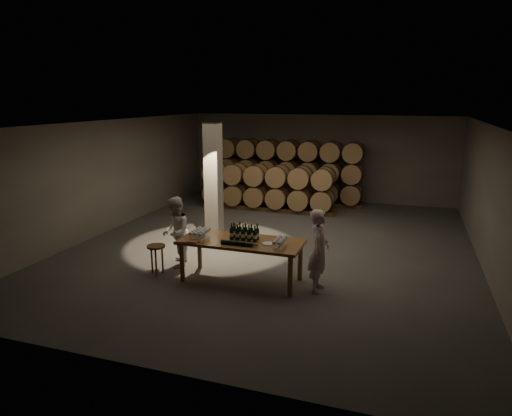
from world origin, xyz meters
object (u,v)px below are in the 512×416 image
(notebook_near, at_px, (193,241))
(stool, at_px, (156,251))
(person_man, at_px, (319,251))
(bottle_cluster, at_px, (244,234))
(person_woman, at_px, (175,232))
(tasting_table, at_px, (241,245))
(plate, at_px, (268,244))

(notebook_near, relative_size, stool, 0.35)
(stool, bearing_deg, notebook_near, -10.20)
(notebook_near, distance_m, person_man, 2.60)
(bottle_cluster, distance_m, notebook_near, 1.09)
(bottle_cluster, bearing_deg, person_woman, 171.58)
(notebook_near, xyz_separation_m, person_woman, (-0.82, 0.77, -0.10))
(tasting_table, height_order, plate, plate)
(bottle_cluster, bearing_deg, plate, -12.93)
(stool, distance_m, person_man, 3.57)
(tasting_table, bearing_deg, person_woman, 168.92)
(tasting_table, relative_size, stool, 3.90)
(notebook_near, bearing_deg, bottle_cluster, 26.22)
(bottle_cluster, height_order, person_woman, person_woman)
(tasting_table, distance_m, bottle_cluster, 0.25)
(tasting_table, xyz_separation_m, person_man, (1.65, 0.02, 0.05))
(bottle_cluster, relative_size, plate, 2.40)
(person_man, relative_size, person_woman, 1.03)
(person_man, height_order, person_woman, person_man)
(stool, bearing_deg, person_woman, 74.26)
(person_man, bearing_deg, notebook_near, 98.21)
(plate, relative_size, stool, 0.38)
(plate, xyz_separation_m, notebook_near, (-1.53, -0.38, 0.01))
(tasting_table, relative_size, person_woman, 1.59)
(bottle_cluster, distance_m, stool, 2.03)
(plate, bearing_deg, notebook_near, -166.14)
(notebook_near, relative_size, person_woman, 0.14)
(plate, bearing_deg, tasting_table, 174.90)
(bottle_cluster, xyz_separation_m, stool, (-1.94, -0.33, -0.48))
(stool, relative_size, person_woman, 0.41)
(bottle_cluster, height_order, person_man, person_man)
(plate, height_order, person_man, person_man)
(person_man, bearing_deg, person_woman, 82.83)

